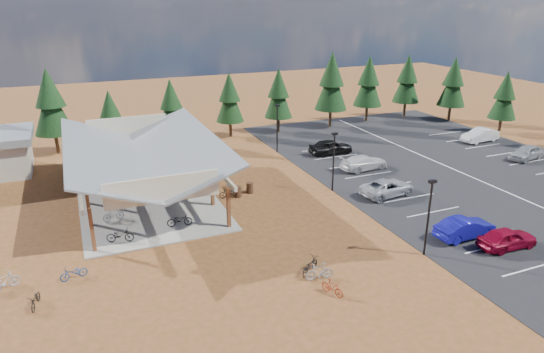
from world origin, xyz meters
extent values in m
plane|color=#563716|center=(0.00, 0.00, 0.00)|extent=(140.00, 140.00, 0.00)
cube|color=black|center=(18.50, 3.00, 0.02)|extent=(27.00, 44.00, 0.04)
cube|color=gray|center=(-10.00, 7.00, 0.05)|extent=(10.60, 18.60, 0.10)
cube|color=#552D18|center=(-14.60, -1.40, 1.60)|extent=(0.25, 0.25, 3.00)
cube|color=#552D18|center=(-14.60, 2.80, 1.60)|extent=(0.25, 0.25, 3.00)
cube|color=#552D18|center=(-14.60, 7.00, 1.60)|extent=(0.25, 0.25, 3.00)
cube|color=#552D18|center=(-14.60, 11.20, 1.60)|extent=(0.25, 0.25, 3.00)
cube|color=#552D18|center=(-14.60, 15.40, 1.60)|extent=(0.25, 0.25, 3.00)
cube|color=#552D18|center=(-5.40, -1.40, 1.60)|extent=(0.25, 0.25, 3.00)
cube|color=#552D18|center=(-5.40, 2.80, 1.60)|extent=(0.25, 0.25, 3.00)
cube|color=#552D18|center=(-5.40, 7.00, 1.60)|extent=(0.25, 0.25, 3.00)
cube|color=#552D18|center=(-5.40, 11.20, 1.60)|extent=(0.25, 0.25, 3.00)
cube|color=#552D18|center=(-5.40, 15.40, 1.60)|extent=(0.25, 0.25, 3.00)
cube|color=beige|center=(-15.00, 7.00, 3.10)|extent=(0.22, 18.00, 0.35)
cube|color=beige|center=(-5.00, 7.00, 3.10)|extent=(0.22, 18.00, 0.35)
cube|color=slate|center=(-12.90, 7.00, 4.00)|extent=(5.85, 19.40, 2.13)
cube|color=slate|center=(-7.10, 7.00, 4.00)|extent=(5.85, 19.40, 2.13)
cube|color=beige|center=(-10.00, -2.00, 3.90)|extent=(7.50, 0.15, 1.80)
cube|color=beige|center=(-10.00, 16.00, 3.90)|extent=(7.50, 0.15, 1.80)
cylinder|color=black|center=(5.00, -10.00, 2.50)|extent=(0.14, 0.14, 5.00)
cube|color=black|center=(5.00, -10.00, 5.05)|extent=(0.50, 0.25, 0.18)
cylinder|color=black|center=(5.00, 2.00, 2.50)|extent=(0.14, 0.14, 5.00)
cube|color=black|center=(5.00, 2.00, 5.05)|extent=(0.50, 0.25, 0.18)
cylinder|color=black|center=(5.00, 14.00, 2.50)|extent=(0.14, 0.14, 5.00)
cube|color=black|center=(5.00, 14.00, 5.05)|extent=(0.50, 0.25, 0.18)
cylinder|color=#3E2616|center=(-2.95, 3.81, 0.45)|extent=(0.60, 0.60, 0.90)
cylinder|color=#3E2616|center=(-1.72, 4.26, 0.45)|extent=(0.60, 0.60, 0.90)
cylinder|color=#382314|center=(-16.70, 22.61, 1.10)|extent=(0.36, 0.36, 2.20)
cone|color=black|center=(-16.70, 22.61, 4.85)|extent=(3.88, 3.88, 5.29)
cone|color=black|center=(-16.70, 22.61, 7.05)|extent=(3.00, 3.00, 3.97)
cylinder|color=#382314|center=(-11.09, 21.16, 0.81)|extent=(0.36, 0.36, 1.62)
cone|color=black|center=(-11.09, 21.16, 3.57)|extent=(2.85, 2.85, 3.89)
cone|color=black|center=(-11.09, 21.16, 5.19)|extent=(2.21, 2.21, 2.92)
cylinder|color=#382314|center=(-4.66, 21.00, 0.90)|extent=(0.36, 0.36, 1.81)
cone|color=black|center=(-4.66, 21.00, 3.98)|extent=(3.18, 3.18, 4.34)
cone|color=black|center=(-4.66, 21.00, 5.78)|extent=(2.46, 2.46, 3.25)
cylinder|color=#382314|center=(2.38, 21.98, 0.93)|extent=(0.36, 0.36, 1.86)
cone|color=black|center=(2.38, 21.98, 4.09)|extent=(3.27, 3.27, 4.47)
cone|color=black|center=(2.38, 21.98, 5.95)|extent=(2.53, 2.53, 3.35)
cylinder|color=#382314|center=(8.40, 21.51, 0.95)|extent=(0.36, 0.36, 1.91)
cone|color=black|center=(8.40, 21.51, 4.20)|extent=(3.36, 3.36, 4.58)
cone|color=black|center=(8.40, 21.51, 6.11)|extent=(2.60, 2.60, 3.43)
cylinder|color=#382314|center=(15.57, 21.38, 1.15)|extent=(0.36, 0.36, 2.30)
cone|color=black|center=(15.57, 21.38, 5.07)|extent=(4.06, 4.06, 5.53)
cone|color=black|center=(15.57, 21.38, 7.38)|extent=(3.13, 3.13, 4.15)
cylinder|color=#382314|center=(21.63, 22.29, 1.05)|extent=(0.36, 0.36, 2.11)
cone|color=black|center=(21.63, 22.29, 4.64)|extent=(3.71, 3.71, 5.06)
cone|color=black|center=(21.63, 22.29, 6.75)|extent=(2.87, 2.87, 3.80)
cylinder|color=#382314|center=(27.95, 22.45, 1.04)|extent=(0.36, 0.36, 2.08)
cone|color=black|center=(27.95, 22.45, 4.57)|extent=(3.65, 3.65, 4.98)
cone|color=black|center=(27.95, 22.45, 6.64)|extent=(2.82, 2.82, 3.74)
cylinder|color=#382314|center=(33.25, 10.72, 0.92)|extent=(0.36, 0.36, 1.84)
cone|color=black|center=(33.25, 10.72, 4.05)|extent=(3.24, 3.24, 4.41)
cone|color=black|center=(33.25, 10.72, 5.89)|extent=(2.50, 2.50, 3.31)
cylinder|color=#382314|center=(32.01, 18.10, 1.03)|extent=(0.36, 0.36, 2.07)
cone|color=black|center=(32.01, 18.10, 4.55)|extent=(3.64, 3.64, 4.96)
cone|color=black|center=(32.01, 18.10, 6.62)|extent=(2.81, 2.81, 3.72)
imported|color=black|center=(-12.90, -0.80, 0.58)|extent=(1.92, 1.12, 0.95)
imported|color=#93959C|center=(-12.98, 2.84, 0.57)|extent=(1.63, 0.70, 0.95)
imported|color=navy|center=(-13.17, 8.88, 0.53)|extent=(1.71, 1.00, 0.85)
imported|color=maroon|center=(-13.46, 11.12, 0.59)|extent=(1.66, 0.51, 0.99)
imported|color=black|center=(-8.66, 0.04, 0.58)|extent=(1.88, 0.87, 0.95)
imported|color=#9C9EA5|center=(-8.18, 5.54, 0.56)|extent=(1.59, 0.86, 0.92)
imported|color=navy|center=(-7.59, 9.89, 0.52)|extent=(1.64, 0.67, 0.85)
imported|color=maroon|center=(-6.85, 13.01, 0.63)|extent=(1.81, 0.71, 1.06)
imported|color=black|center=(-17.92, -6.47, 0.41)|extent=(0.85, 1.64, 0.82)
imported|color=#9FA0A8|center=(-19.58, -4.06, 0.51)|extent=(1.73, 1.23, 1.03)
imported|color=navy|center=(-15.94, -4.35, 0.41)|extent=(1.66, 0.90, 0.83)
imported|color=#9C3017|center=(-2.69, -11.65, 0.44)|extent=(0.95, 1.51, 0.88)
imported|color=black|center=(-2.81, -9.11, 0.49)|extent=(1.88, 1.61, 0.97)
imported|color=gray|center=(-2.63, -10.00, 0.52)|extent=(1.77, 0.67, 1.04)
imported|color=#134C90|center=(-3.00, 5.63, 0.47)|extent=(0.62, 1.77, 0.93)
imported|color=#9E0E16|center=(-3.94, 8.12, 0.53)|extent=(1.73, 1.38, 1.05)
imported|color=black|center=(-3.65, 3.89, 0.44)|extent=(1.72, 0.68, 0.89)
imported|color=maroon|center=(10.57, -11.41, 0.73)|extent=(4.13, 1.80, 1.39)
imported|color=#131291|center=(9.04, -9.21, 0.76)|extent=(4.42, 1.60, 1.45)
imported|color=#A2A3A9|center=(8.68, -0.73, 0.72)|extent=(5.11, 2.84, 1.35)
imported|color=silver|center=(10.48, 5.54, 0.74)|extent=(4.93, 2.26, 1.40)
imported|color=black|center=(9.91, 11.08, 0.83)|extent=(4.69, 2.03, 1.58)
imported|color=#929599|center=(27.44, 1.77, 0.77)|extent=(4.54, 2.50, 1.46)
imported|color=white|center=(28.02, 8.57, 0.81)|extent=(4.77, 1.98, 1.53)
camera|label=1|loc=(-14.74, -31.68, 15.59)|focal=32.00mm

